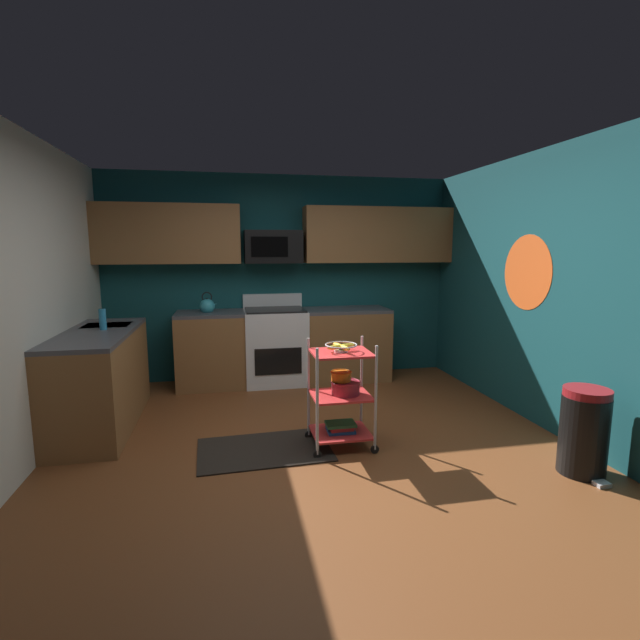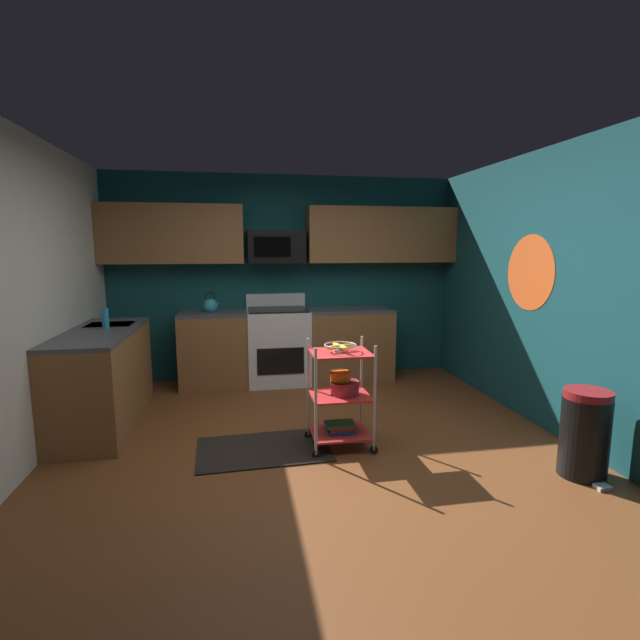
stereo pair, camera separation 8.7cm
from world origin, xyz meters
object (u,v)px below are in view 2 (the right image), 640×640
(fruit_bowl, at_px, (340,346))
(trash_can, at_px, (585,434))
(microwave, at_px, (276,247))
(kettle, at_px, (210,306))
(mixing_bowl_small, at_px, (340,376))
(oven_range, at_px, (278,345))
(book_stack, at_px, (340,427))
(rolling_cart, at_px, (340,395))
(mixing_bowl_large, at_px, (345,387))
(dish_soap_bottle, at_px, (105,319))

(fruit_bowl, relative_size, trash_can, 0.41)
(microwave, relative_size, kettle, 2.65)
(mixing_bowl_small, bearing_deg, fruit_bowl, -109.94)
(fruit_bowl, bearing_deg, oven_range, 99.79)
(fruit_bowl, distance_m, book_stack, 0.71)
(fruit_bowl, relative_size, mixing_bowl_small, 1.49)
(rolling_cart, distance_m, book_stack, 0.28)
(rolling_cart, height_order, kettle, kettle)
(oven_range, distance_m, mixing_bowl_large, 2.06)
(fruit_bowl, bearing_deg, rolling_cart, 14.04)
(rolling_cart, height_order, mixing_bowl_large, rolling_cart)
(kettle, height_order, dish_soap_bottle, kettle)
(mixing_bowl_small, distance_m, book_stack, 0.45)
(rolling_cart, bearing_deg, dish_soap_bottle, 155.01)
(book_stack, relative_size, kettle, 0.97)
(microwave, xyz_separation_m, trash_can, (2.02, -2.95, -1.37))
(rolling_cart, relative_size, kettle, 3.47)
(rolling_cart, xyz_separation_m, book_stack, (-0.00, 0.00, -0.28))
(oven_range, relative_size, rolling_cart, 1.20)
(trash_can, bearing_deg, dish_soap_bottle, 154.40)
(microwave, bearing_deg, kettle, -172.40)
(mixing_bowl_small, relative_size, kettle, 0.69)
(microwave, bearing_deg, book_stack, -80.67)
(fruit_bowl, relative_size, book_stack, 1.06)
(mixing_bowl_small, height_order, dish_soap_bottle, dish_soap_bottle)
(rolling_cart, relative_size, mixing_bowl_small, 5.03)
(microwave, xyz_separation_m, mixing_bowl_small, (0.36, -2.11, -1.08))
(rolling_cart, distance_m, mixing_bowl_small, 0.17)
(oven_range, relative_size, kettle, 4.17)
(kettle, bearing_deg, dish_soap_bottle, -131.55)
(fruit_bowl, xyz_separation_m, mixing_bowl_small, (0.01, 0.02, -0.26))
(mixing_bowl_small, bearing_deg, rolling_cart, -109.94)
(dish_soap_bottle, distance_m, trash_can, 4.23)
(oven_range, height_order, fruit_bowl, oven_range)
(microwave, bearing_deg, oven_range, -89.74)
(mixing_bowl_large, relative_size, trash_can, 0.38)
(mixing_bowl_large, height_order, book_stack, mixing_bowl_large)
(kettle, distance_m, trash_can, 4.07)
(mixing_bowl_small, relative_size, book_stack, 0.71)
(book_stack, bearing_deg, mixing_bowl_large, 0.00)
(mixing_bowl_large, bearing_deg, oven_range, 100.93)
(kettle, bearing_deg, mixing_bowl_small, -59.69)
(fruit_bowl, height_order, mixing_bowl_small, fruit_bowl)
(fruit_bowl, bearing_deg, book_stack, 26.57)
(fruit_bowl, relative_size, kettle, 1.03)
(mixing_bowl_large, bearing_deg, rolling_cart, 180.00)
(dish_soap_bottle, bearing_deg, rolling_cart, -24.99)
(trash_can, bearing_deg, microwave, 124.43)
(mixing_bowl_large, bearing_deg, microwave, 100.42)
(microwave, relative_size, fruit_bowl, 2.57)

